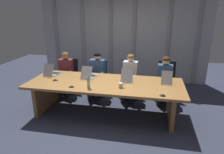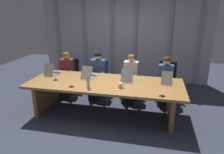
{
  "view_description": "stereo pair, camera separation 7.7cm",
  "coord_description": "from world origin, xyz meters",
  "px_view_note": "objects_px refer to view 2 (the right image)",
  "views": [
    {
      "loc": [
        0.95,
        -3.95,
        2.21
      ],
      "look_at": [
        0.14,
        0.09,
        0.82
      ],
      "focal_mm": 32.44,
      "sensor_mm": 36.0,
      "label": 1
    },
    {
      "loc": [
        1.03,
        -3.94,
        2.21
      ],
      "look_at": [
        0.14,
        0.09,
        0.82
      ],
      "focal_mm": 32.44,
      "sensor_mm": 36.0,
      "label": 2
    }
  ],
  "objects_px": {
    "laptop_left_mid": "(90,75)",
    "office_chair_right_mid": "(166,86)",
    "office_chair_center": "(130,84)",
    "person_left_end": "(66,71)",
    "laptop_right_mid": "(167,80)",
    "person_center": "(130,75)",
    "water_bottle_primary": "(88,82)",
    "conference_mic_right_side": "(162,95)",
    "office_chair_left_end": "(69,79)",
    "laptop_center": "(128,78)",
    "person_left_mid": "(97,73)",
    "laptop_left_end": "(53,72)",
    "office_chair_left_mid": "(99,82)",
    "coffee_mug_near": "(121,85)",
    "conference_mic_left_side": "(71,86)",
    "person_right_mid": "(165,77)",
    "conference_mic_middle": "(56,79)"
  },
  "relations": [
    {
      "from": "office_chair_center",
      "to": "water_bottle_primary",
      "type": "bearing_deg",
      "value": -30.6
    },
    {
      "from": "office_chair_left_mid",
      "to": "office_chair_right_mid",
      "type": "height_order",
      "value": "office_chair_right_mid"
    },
    {
      "from": "person_right_mid",
      "to": "conference_mic_right_side",
      "type": "height_order",
      "value": "person_right_mid"
    },
    {
      "from": "laptop_right_mid",
      "to": "water_bottle_primary",
      "type": "distance_m",
      "value": 1.66
    },
    {
      "from": "laptop_center",
      "to": "laptop_left_mid",
      "type": "bearing_deg",
      "value": 90.01
    },
    {
      "from": "person_left_end",
      "to": "person_right_mid",
      "type": "height_order",
      "value": "person_right_mid"
    },
    {
      "from": "person_left_mid",
      "to": "coffee_mug_near",
      "type": "distance_m",
      "value": 1.37
    },
    {
      "from": "office_chair_center",
      "to": "laptop_left_end",
      "type": "bearing_deg",
      "value": -71.66
    },
    {
      "from": "laptop_left_end",
      "to": "coffee_mug_near",
      "type": "height_order",
      "value": "laptop_left_end"
    },
    {
      "from": "water_bottle_primary",
      "to": "office_chair_center",
      "type": "bearing_deg",
      "value": 65.04
    },
    {
      "from": "office_chair_left_end",
      "to": "office_chair_left_mid",
      "type": "distance_m",
      "value": 0.85
    },
    {
      "from": "person_left_mid",
      "to": "conference_mic_right_side",
      "type": "height_order",
      "value": "person_left_mid"
    },
    {
      "from": "person_right_mid",
      "to": "office_chair_left_mid",
      "type": "bearing_deg",
      "value": -92.92
    },
    {
      "from": "office_chair_left_end",
      "to": "person_left_end",
      "type": "relative_size",
      "value": 0.81
    },
    {
      "from": "person_left_mid",
      "to": "conference_mic_left_side",
      "type": "bearing_deg",
      "value": -3.22
    },
    {
      "from": "laptop_right_mid",
      "to": "office_chair_center",
      "type": "xyz_separation_m",
      "value": [
        -0.88,
        0.78,
        -0.43
      ]
    },
    {
      "from": "laptop_left_mid",
      "to": "conference_mic_left_side",
      "type": "xyz_separation_m",
      "value": [
        -0.18,
        -0.65,
        -0.04
      ]
    },
    {
      "from": "office_chair_left_mid",
      "to": "person_left_mid",
      "type": "distance_m",
      "value": 0.35
    },
    {
      "from": "laptop_left_end",
      "to": "conference_mic_left_side",
      "type": "bearing_deg",
      "value": -124.55
    },
    {
      "from": "person_left_end",
      "to": "conference_mic_middle",
      "type": "relative_size",
      "value": 10.27
    },
    {
      "from": "laptop_right_mid",
      "to": "conference_mic_left_side",
      "type": "distance_m",
      "value": 2.0
    },
    {
      "from": "laptop_left_mid",
      "to": "office_chair_left_mid",
      "type": "relative_size",
      "value": 0.55
    },
    {
      "from": "laptop_left_mid",
      "to": "coffee_mug_near",
      "type": "bearing_deg",
      "value": -113.08
    },
    {
      "from": "laptop_left_mid",
      "to": "laptop_right_mid",
      "type": "distance_m",
      "value": 1.71
    },
    {
      "from": "coffee_mug_near",
      "to": "person_center",
      "type": "bearing_deg",
      "value": 87.49
    },
    {
      "from": "laptop_left_end",
      "to": "office_chair_left_mid",
      "type": "distance_m",
      "value": 1.26
    },
    {
      "from": "conference_mic_middle",
      "to": "person_right_mid",
      "type": "bearing_deg",
      "value": 22.18
    },
    {
      "from": "office_chair_left_end",
      "to": "office_chair_center",
      "type": "distance_m",
      "value": 1.71
    },
    {
      "from": "conference_mic_right_side",
      "to": "office_chair_right_mid",
      "type": "bearing_deg",
      "value": 84.43
    },
    {
      "from": "coffee_mug_near",
      "to": "conference_mic_right_side",
      "type": "bearing_deg",
      "value": -17.81
    },
    {
      "from": "person_left_mid",
      "to": "water_bottle_primary",
      "type": "distance_m",
      "value": 1.28
    },
    {
      "from": "person_left_end",
      "to": "laptop_left_end",
      "type": "bearing_deg",
      "value": -7.71
    },
    {
      "from": "laptop_left_end",
      "to": "laptop_right_mid",
      "type": "height_order",
      "value": "laptop_left_end"
    },
    {
      "from": "laptop_left_mid",
      "to": "office_chair_right_mid",
      "type": "bearing_deg",
      "value": -58.41
    },
    {
      "from": "office_chair_left_end",
      "to": "water_bottle_primary",
      "type": "height_order",
      "value": "water_bottle_primary"
    },
    {
      "from": "laptop_left_mid",
      "to": "person_left_end",
      "type": "relative_size",
      "value": 0.44
    },
    {
      "from": "laptop_right_mid",
      "to": "person_center",
      "type": "height_order",
      "value": "person_center"
    },
    {
      "from": "laptop_center",
      "to": "person_right_mid",
      "type": "height_order",
      "value": "person_right_mid"
    },
    {
      "from": "office_chair_left_end",
      "to": "office_chair_right_mid",
      "type": "bearing_deg",
      "value": 97.29
    },
    {
      "from": "conference_mic_middle",
      "to": "laptop_left_mid",
      "type": "bearing_deg",
      "value": 26.99
    },
    {
      "from": "laptop_right_mid",
      "to": "person_left_mid",
      "type": "distance_m",
      "value": 1.84
    },
    {
      "from": "person_right_mid",
      "to": "coffee_mug_near",
      "type": "distance_m",
      "value": 1.43
    },
    {
      "from": "person_right_mid",
      "to": "water_bottle_primary",
      "type": "height_order",
      "value": "person_right_mid"
    },
    {
      "from": "person_left_mid",
      "to": "water_bottle_primary",
      "type": "bearing_deg",
      "value": 12.69
    },
    {
      "from": "laptop_left_mid",
      "to": "laptop_right_mid",
      "type": "xyz_separation_m",
      "value": [
        1.71,
        0.01,
        -0.0
      ]
    },
    {
      "from": "conference_mic_middle",
      "to": "office_chair_right_mid",
      "type": "bearing_deg",
      "value": 25.08
    },
    {
      "from": "office_chair_center",
      "to": "person_left_end",
      "type": "relative_size",
      "value": 0.84
    },
    {
      "from": "person_center",
      "to": "laptop_center",
      "type": "bearing_deg",
      "value": 7.33
    },
    {
      "from": "laptop_left_mid",
      "to": "person_center",
      "type": "relative_size",
      "value": 0.43
    },
    {
      "from": "laptop_left_mid",
      "to": "water_bottle_primary",
      "type": "distance_m",
      "value": 0.64
    }
  ]
}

